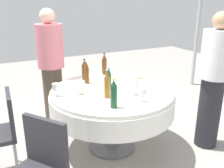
{
  "coord_description": "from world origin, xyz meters",
  "views": [
    {
      "loc": [
        -2.37,
        1.17,
        1.72
      ],
      "look_at": [
        0.0,
        0.0,
        0.81
      ],
      "focal_mm": 40.22,
      "sensor_mm": 36.0,
      "label": 1
    }
  ],
  "objects_px": {
    "bottle_brown_right": "(104,65)",
    "person_south": "(51,68)",
    "bottle_dark_green_mid": "(114,94)",
    "person_mid": "(213,80)",
    "dining_table": "(112,102)",
    "wine_glass_right": "(109,70)",
    "chair_north": "(38,166)",
    "bottle_brown_south": "(87,73)",
    "plate_east": "(138,79)",
    "chair_right": "(1,128)",
    "bottle_amber_inner": "(107,85)",
    "bottle_brown_rear": "(85,70)",
    "plate_west": "(80,94)",
    "wine_glass_inner": "(56,88)",
    "wine_glass_north": "(143,92)",
    "bottle_dark_green_outer": "(109,79)",
    "wine_glass_outer": "(135,86)"
  },
  "relations": [
    {
      "from": "bottle_dark_green_mid",
      "to": "wine_glass_inner",
      "type": "xyz_separation_m",
      "value": [
        0.52,
        0.41,
        -0.04
      ]
    },
    {
      "from": "bottle_brown_rear",
      "to": "wine_glass_right",
      "type": "height_order",
      "value": "bottle_brown_rear"
    },
    {
      "from": "bottle_brown_rear",
      "to": "chair_north",
      "type": "xyz_separation_m",
      "value": [
        -1.19,
        0.83,
        -0.34
      ]
    },
    {
      "from": "plate_east",
      "to": "person_south",
      "type": "bearing_deg",
      "value": 54.5
    },
    {
      "from": "bottle_dark_green_outer",
      "to": "bottle_brown_right",
      "type": "height_order",
      "value": "bottle_brown_right"
    },
    {
      "from": "bottle_brown_right",
      "to": "bottle_brown_rear",
      "type": "bearing_deg",
      "value": 107.69
    },
    {
      "from": "dining_table",
      "to": "bottle_amber_inner",
      "type": "height_order",
      "value": "bottle_amber_inner"
    },
    {
      "from": "bottle_brown_rear",
      "to": "chair_right",
      "type": "relative_size",
      "value": 0.3
    },
    {
      "from": "bottle_brown_south",
      "to": "person_south",
      "type": "bearing_deg",
      "value": 30.96
    },
    {
      "from": "bottle_dark_green_mid",
      "to": "person_mid",
      "type": "xyz_separation_m",
      "value": [
        -0.02,
        -1.26,
        -0.04
      ]
    },
    {
      "from": "plate_east",
      "to": "person_south",
      "type": "xyz_separation_m",
      "value": [
        0.67,
        0.93,
        0.08
      ]
    },
    {
      "from": "bottle_dark_green_mid",
      "to": "wine_glass_inner",
      "type": "height_order",
      "value": "bottle_dark_green_mid"
    },
    {
      "from": "bottle_brown_right",
      "to": "plate_east",
      "type": "xyz_separation_m",
      "value": [
        -0.41,
        -0.29,
        -0.12
      ]
    },
    {
      "from": "dining_table",
      "to": "bottle_brown_rear",
      "type": "xyz_separation_m",
      "value": [
        0.48,
        0.14,
        0.27
      ]
    },
    {
      "from": "wine_glass_inner",
      "to": "wine_glass_right",
      "type": "bearing_deg",
      "value": -67.93
    },
    {
      "from": "bottle_brown_right",
      "to": "chair_right",
      "type": "bearing_deg",
      "value": 111.68
    },
    {
      "from": "bottle_brown_right",
      "to": "chair_right",
      "type": "height_order",
      "value": "bottle_brown_right"
    },
    {
      "from": "bottle_brown_rear",
      "to": "bottle_brown_right",
      "type": "height_order",
      "value": "bottle_brown_right"
    },
    {
      "from": "bottle_brown_right",
      "to": "plate_west",
      "type": "distance_m",
      "value": 0.81
    },
    {
      "from": "bottle_brown_rear",
      "to": "chair_north",
      "type": "distance_m",
      "value": 1.49
    },
    {
      "from": "chair_right",
      "to": "chair_north",
      "type": "height_order",
      "value": "same"
    },
    {
      "from": "bottle_dark_green_outer",
      "to": "chair_right",
      "type": "xyz_separation_m",
      "value": [
        0.02,
        1.15,
        -0.34
      ]
    },
    {
      "from": "person_south",
      "to": "chair_right",
      "type": "xyz_separation_m",
      "value": [
        -0.8,
        0.7,
        -0.32
      ]
    },
    {
      "from": "wine_glass_outer",
      "to": "bottle_brown_right",
      "type": "bearing_deg",
      "value": -2.01
    },
    {
      "from": "wine_glass_inner",
      "to": "chair_right",
      "type": "height_order",
      "value": "wine_glass_inner"
    },
    {
      "from": "bottle_brown_south",
      "to": "plate_east",
      "type": "relative_size",
      "value": 1.39
    },
    {
      "from": "person_mid",
      "to": "bottle_amber_inner",
      "type": "bearing_deg",
      "value": -78.91
    },
    {
      "from": "bottle_brown_right",
      "to": "person_south",
      "type": "height_order",
      "value": "person_south"
    },
    {
      "from": "bottle_brown_rear",
      "to": "bottle_amber_inner",
      "type": "relative_size",
      "value": 0.87
    },
    {
      "from": "chair_right",
      "to": "wine_glass_outer",
      "type": "bearing_deg",
      "value": -100.49
    },
    {
      "from": "bottle_brown_right",
      "to": "chair_north",
      "type": "relative_size",
      "value": 0.33
    },
    {
      "from": "wine_glass_outer",
      "to": "chair_north",
      "type": "xyz_separation_m",
      "value": [
        -0.46,
        1.11,
        -0.32
      ]
    },
    {
      "from": "wine_glass_outer",
      "to": "bottle_brown_south",
      "type": "bearing_deg",
      "value": 28.17
    },
    {
      "from": "bottle_brown_rear",
      "to": "plate_west",
      "type": "bearing_deg",
      "value": 153.87
    },
    {
      "from": "wine_glass_north",
      "to": "wine_glass_right",
      "type": "bearing_deg",
      "value": -2.46
    },
    {
      "from": "bottle_dark_green_mid",
      "to": "bottle_dark_green_outer",
      "type": "bearing_deg",
      "value": -20.18
    },
    {
      "from": "wine_glass_north",
      "to": "plate_west",
      "type": "xyz_separation_m",
      "value": [
        0.45,
        0.5,
        -0.09
      ]
    },
    {
      "from": "dining_table",
      "to": "person_south",
      "type": "relative_size",
      "value": 0.88
    },
    {
      "from": "wine_glass_north",
      "to": "chair_north",
      "type": "relative_size",
      "value": 0.16
    },
    {
      "from": "dining_table",
      "to": "person_mid",
      "type": "xyz_separation_m",
      "value": [
        -0.46,
        -1.06,
        0.24
      ]
    },
    {
      "from": "dining_table",
      "to": "wine_glass_right",
      "type": "bearing_deg",
      "value": -21.98
    },
    {
      "from": "wine_glass_inner",
      "to": "wine_glass_north",
      "type": "height_order",
      "value": "wine_glass_north"
    },
    {
      "from": "dining_table",
      "to": "person_mid",
      "type": "height_order",
      "value": "person_mid"
    },
    {
      "from": "wine_glass_inner",
      "to": "chair_north",
      "type": "xyz_separation_m",
      "value": [
        -0.79,
        0.36,
        -0.32
      ]
    },
    {
      "from": "chair_right",
      "to": "chair_north",
      "type": "bearing_deg",
      "value": -162.37
    },
    {
      "from": "chair_right",
      "to": "chair_north",
      "type": "relative_size",
      "value": 1.0
    },
    {
      "from": "wine_glass_inner",
      "to": "chair_right",
      "type": "distance_m",
      "value": 0.65
    },
    {
      "from": "plate_east",
      "to": "person_south",
      "type": "distance_m",
      "value": 1.15
    },
    {
      "from": "bottle_dark_green_mid",
      "to": "chair_right",
      "type": "bearing_deg",
      "value": 63.44
    },
    {
      "from": "bottle_amber_inner",
      "to": "person_mid",
      "type": "xyz_separation_m",
      "value": [
        -0.27,
        -1.21,
        -0.05
      ]
    }
  ]
}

